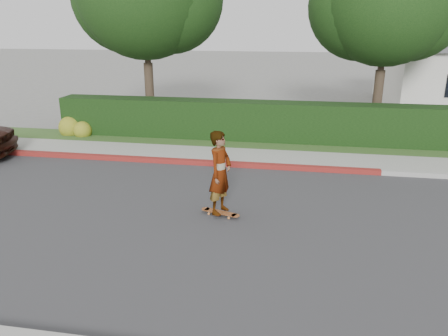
{
  "coord_description": "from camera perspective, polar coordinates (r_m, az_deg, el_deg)",
  "views": [
    {
      "loc": [
        -1.47,
        -8.55,
        4.24
      ],
      "look_at": [
        -3.12,
        0.99,
        1.0
      ],
      "focal_mm": 35.0,
      "sensor_mm": 36.0,
      "label": 1
    }
  ],
  "objects": [
    {
      "name": "tree_center",
      "position": [
        17.99,
        20.49,
        19.54
      ],
      "size": [
        5.66,
        4.84,
        7.44
      ],
      "color": "#33261C",
      "rests_on": "ground"
    },
    {
      "name": "sidewalk_far",
      "position": [
        14.26,
        15.28,
        0.79
      ],
      "size": [
        60.0,
        1.6,
        0.12
      ],
      "primitive_type": "cube",
      "color": "gray",
      "rests_on": "ground"
    },
    {
      "name": "ground",
      "position": [
        9.66,
        17.7,
        -8.49
      ],
      "size": [
        120.0,
        120.0,
        0.0
      ],
      "primitive_type": "plane",
      "color": "slate",
      "rests_on": "ground"
    },
    {
      "name": "skateboarder",
      "position": [
        9.73,
        -0.5,
        -0.62
      ],
      "size": [
        0.66,
        0.81,
        1.91
      ],
      "primitive_type": "imported",
      "rotation": [
        0.0,
        0.0,
        1.23
      ],
      "color": "white",
      "rests_on": "skateboard"
    },
    {
      "name": "flowering_shrub",
      "position": [
        17.94,
        -18.96,
        4.93
      ],
      "size": [
        1.4,
        1.0,
        0.9
      ],
      "color": "#2D4C19",
      "rests_on": "ground"
    },
    {
      "name": "skateboard",
      "position": [
        10.09,
        -0.49,
        -5.83
      ],
      "size": [
        0.98,
        0.48,
        0.09
      ],
      "rotation": [
        0.0,
        0.0,
        -0.31
      ],
      "color": "orange",
      "rests_on": "ground"
    },
    {
      "name": "planting_strip",
      "position": [
        15.79,
        14.81,
        2.49
      ],
      "size": [
        60.0,
        1.6,
        0.1
      ],
      "primitive_type": "cube",
      "color": "#2D4C1E",
      "rests_on": "ground"
    },
    {
      "name": "hedge",
      "position": [
        16.21,
        4.19,
        6.02
      ],
      "size": [
        15.0,
        1.0,
        1.5
      ],
      "primitive_type": "cube",
      "color": "black",
      "rests_on": "ground"
    },
    {
      "name": "curb_red_section",
      "position": [
        13.78,
        -5.51,
        0.84
      ],
      "size": [
        12.0,
        0.21,
        0.15
      ],
      "primitive_type": "cube",
      "color": "maroon",
      "rests_on": "ground"
    },
    {
      "name": "curb_far",
      "position": [
        13.4,
        15.6,
        -0.31
      ],
      "size": [
        60.0,
        0.2,
        0.15
      ],
      "primitive_type": "cube",
      "color": "#9E9E99",
      "rests_on": "ground"
    },
    {
      "name": "road",
      "position": [
        9.66,
        17.7,
        -8.47
      ],
      "size": [
        60.0,
        8.0,
        0.01
      ],
      "primitive_type": "cube",
      "color": "#2D2D30",
      "rests_on": "ground"
    }
  ]
}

